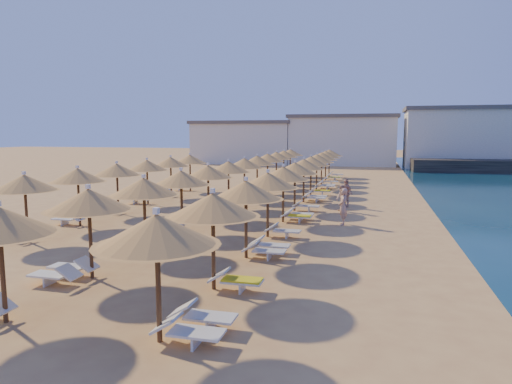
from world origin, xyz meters
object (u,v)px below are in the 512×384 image
(parasol_row_east, at_px, (300,167))
(beachgoer_c, at_px, (346,193))
(beachgoer_a, at_px, (343,206))
(parasol_row_west, at_px, (237,166))
(beachgoer_b, at_px, (342,198))

(parasol_row_east, xyz_separation_m, beachgoer_c, (2.94, 0.37, -1.64))
(beachgoer_a, xyz_separation_m, beachgoer_c, (-0.19, 5.76, -0.04))
(parasol_row_west, height_order, beachgoer_a, parasol_row_west)
(beachgoer_c, relative_size, beachgoer_b, 1.11)
(beachgoer_c, bearing_deg, beachgoer_a, -42.83)
(parasol_row_west, bearing_deg, beachgoer_c, 2.96)
(beachgoer_c, height_order, beachgoer_b, beachgoer_c)
(parasol_row_west, bearing_deg, beachgoer_b, -11.96)
(parasol_row_east, relative_size, beachgoer_a, 22.57)
(beachgoer_c, xyz_separation_m, beachgoer_b, (-0.12, -1.86, -0.09))
(beachgoer_a, height_order, beachgoer_c, beachgoer_a)
(parasol_row_west, distance_m, beachgoer_b, 7.39)
(beachgoer_a, bearing_deg, beachgoer_c, 176.58)
(parasol_row_east, distance_m, parasol_row_west, 4.21)
(beachgoer_b, bearing_deg, parasol_row_west, -133.69)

